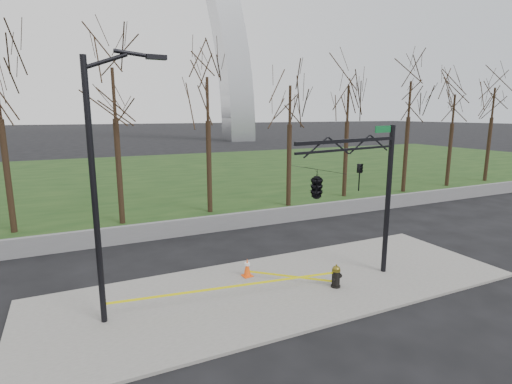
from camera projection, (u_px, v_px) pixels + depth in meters
name	position (u px, v px, depth m)	size (l,w,h in m)	color
ground	(283.00, 289.00, 14.79)	(500.00, 500.00, 0.00)	black
sidewalk	(283.00, 287.00, 14.78)	(18.00, 6.00, 0.10)	slate
grass_strip	(142.00, 176.00, 41.35)	(120.00, 40.00, 0.06)	black
guardrail	(212.00, 224.00, 21.79)	(60.00, 0.30, 0.90)	#59595B
tree_row	(249.00, 138.00, 26.21)	(54.23, 4.00, 9.59)	black
fire_hydrant	(336.00, 277.00, 14.63)	(0.55, 0.37, 0.88)	black
traffic_cone	(247.00, 268.00, 15.59)	(0.40, 0.40, 0.73)	#F84E0D
street_light	(101.00, 174.00, 11.48)	(2.39, 0.30, 8.21)	black
traffic_signal_mast	(333.00, 181.00, 13.49)	(5.01, 2.54, 6.00)	black
caution_tape	(250.00, 283.00, 13.90)	(7.98, 2.31, 0.45)	yellow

